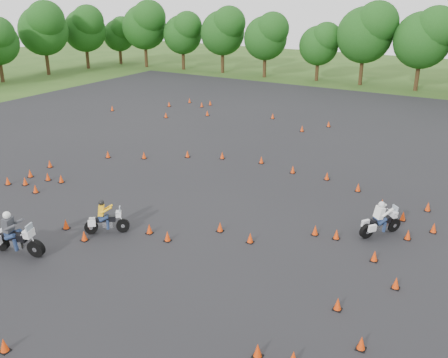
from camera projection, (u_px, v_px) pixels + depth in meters
The scene contains 7 objects.
ground at pixel (180, 230), 23.12m from camera, with size 140.00×140.00×0.00m, color #2D5119.
asphalt_pad at pixel (242, 188), 27.94m from camera, with size 62.00×62.00×0.00m, color black.
treeline at pixel (406, 53), 48.86m from camera, with size 86.68×32.08×10.15m.
traffic_cones at pixel (229, 185), 27.73m from camera, with size 36.07×32.73×0.45m.
rider_grey at pixel (17, 232), 20.74m from camera, with size 2.53×0.78×1.95m, color #36383D, non-canonical shape.
rider_yellow at pixel (106, 217), 22.53m from camera, with size 2.03×0.62×1.56m, color yellow, non-canonical shape.
rider_white at pixel (381, 217), 22.37m from camera, with size 2.22×0.68×1.71m, color white, non-canonical shape.
Camera 1 is at (12.28, -16.82, 10.50)m, focal length 40.00 mm.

